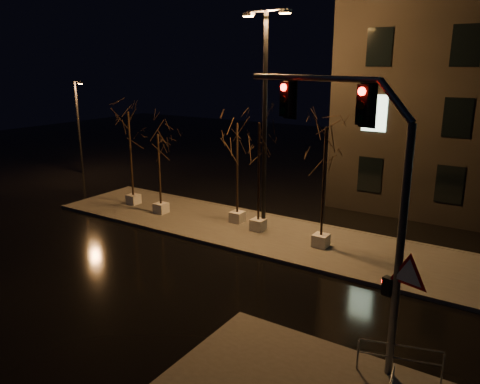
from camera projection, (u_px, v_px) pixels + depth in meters
The scene contains 11 objects.
ground at pixel (168, 276), 18.23m from camera, with size 90.00×90.00×0.00m, color black.
median at pixel (249, 230), 23.07m from camera, with size 22.00×5.00×0.15m, color #45443E.
tree_0 at pixel (129, 133), 25.99m from camera, with size 1.80×1.80×5.43m.
tree_1 at pixel (158, 152), 24.55m from camera, with size 1.80×1.80×4.41m.
tree_2 at pixel (237, 146), 22.93m from camera, with size 1.80×1.80×5.19m.
tree_3 at pixel (259, 148), 21.76m from camera, with size 1.80×1.80×5.36m.
tree_4 at pixel (325, 155), 19.70m from camera, with size 1.80×1.80×5.44m.
traffic_signal_mast at pixel (362, 181), 11.87m from camera, with size 5.94×1.89×7.54m.
streetlight_main at pixel (265, 109), 21.42m from camera, with size 2.53×0.63×10.13m.
streetlight_far at pixel (79, 124), 34.32m from camera, with size 1.31×0.57×6.82m.
guard_rail_a at pixel (400, 356), 12.00m from camera, with size 2.05×0.62×0.92m.
Camera 1 is at (11.43, -12.51, 7.99)m, focal length 35.00 mm.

